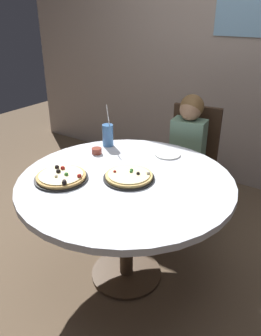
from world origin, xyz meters
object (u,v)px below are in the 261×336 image
(soda_cup, at_px, (108,135))
(sauce_bowl, at_px, (97,151))
(dining_table, at_px, (126,191))
(diner_child, at_px, (183,170))
(plate_small, at_px, (168,154))
(pizza_veggie, at_px, (129,176))
(pizza_cheese, at_px, (61,177))
(chair_wooden, at_px, (191,157))

(soda_cup, bearing_deg, sauce_bowl, -80.42)
(dining_table, distance_m, soda_cup, 0.57)
(diner_child, bearing_deg, plate_small, -85.48)
(diner_child, bearing_deg, pizza_veggie, -89.41)
(diner_child, distance_m, pizza_cheese, 1.10)
(pizza_veggie, height_order, plate_small, pizza_veggie)
(dining_table, relative_size, pizza_cheese, 4.06)
(soda_cup, distance_m, sauce_bowl, 0.18)
(dining_table, bearing_deg, chair_wooden, 90.70)
(soda_cup, bearing_deg, plate_small, 12.03)
(pizza_veggie, distance_m, plate_small, 0.44)
(sauce_bowl, bearing_deg, dining_table, -26.47)
(dining_table, relative_size, sauce_bowl, 18.48)
(pizza_veggie, bearing_deg, pizza_cheese, -144.41)
(dining_table, height_order, pizza_cheese, pizza_cheese)
(chair_wooden, height_order, pizza_veggie, chair_wooden)
(diner_child, bearing_deg, soda_cup, -134.31)
(dining_table, height_order, diner_child, diner_child)
(sauce_bowl, bearing_deg, chair_wooden, 64.40)
(dining_table, distance_m, plate_small, 0.46)
(dining_table, distance_m, chair_wooden, 0.98)
(diner_child, distance_m, plate_small, 0.43)
(plate_small, bearing_deg, pizza_veggie, -92.40)
(soda_cup, xyz_separation_m, plate_small, (0.45, 0.10, -0.08))
(chair_wooden, bearing_deg, sauce_bowl, -115.60)
(dining_table, distance_m, sauce_bowl, 0.44)
(chair_wooden, relative_size, plate_small, 5.28)
(chair_wooden, xyz_separation_m, soda_cup, (-0.40, -0.61, 0.30))
(chair_wooden, height_order, diner_child, diner_child)
(pizza_veggie, bearing_deg, soda_cup, 141.10)
(dining_table, bearing_deg, diner_child, 89.28)
(chair_wooden, distance_m, pizza_cheese, 1.25)
(pizza_cheese, xyz_separation_m, soda_cup, (-0.10, 0.58, 0.06))
(chair_wooden, distance_m, pizza_veggie, 0.99)
(pizza_veggie, height_order, sauce_bowl, pizza_veggie)
(chair_wooden, distance_m, sauce_bowl, 0.89)
(dining_table, xyz_separation_m, sauce_bowl, (-0.38, 0.19, 0.11))
(chair_wooden, bearing_deg, pizza_veggie, -88.22)
(diner_child, relative_size, plate_small, 6.01)
(soda_cup, bearing_deg, diner_child, 45.69)
(soda_cup, distance_m, plate_small, 0.46)
(pizza_veggie, bearing_deg, dining_table, -155.19)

